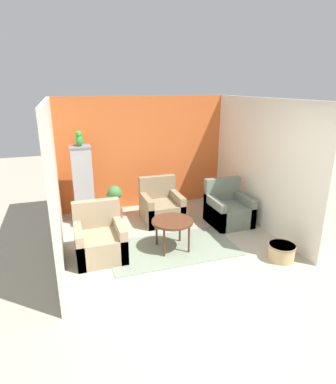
% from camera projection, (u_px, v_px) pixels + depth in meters
% --- Properties ---
extents(ground_plane, '(20.00, 20.00, 0.00)m').
position_uv_depth(ground_plane, '(208.00, 289.00, 4.37)').
color(ground_plane, '#B2A893').
rests_on(ground_plane, ground).
extents(wall_back_accent, '(3.80, 0.06, 2.43)m').
position_uv_depth(wall_back_accent, '(143.00, 153.00, 7.11)').
color(wall_back_accent, orange).
rests_on(wall_back_accent, ground_plane).
extents(wall_left, '(0.06, 3.43, 2.43)m').
position_uv_depth(wall_left, '(54.00, 182.00, 4.98)').
color(wall_left, silver).
rests_on(wall_left, ground_plane).
extents(wall_right, '(0.06, 3.43, 2.43)m').
position_uv_depth(wall_right, '(261.00, 164.00, 6.09)').
color(wall_right, silver).
rests_on(wall_right, ground_plane).
extents(area_rug, '(2.15, 1.18, 0.01)m').
position_uv_depth(area_rug, '(172.00, 248.00, 5.45)').
color(area_rug, gray).
rests_on(area_rug, ground_plane).
extents(coffee_table, '(0.69, 0.69, 0.53)m').
position_uv_depth(coffee_table, '(172.00, 223.00, 5.30)').
color(coffee_table, '#512D1E').
rests_on(coffee_table, ground_plane).
extents(armchair_left, '(0.76, 0.78, 0.87)m').
position_uv_depth(armchair_left, '(100.00, 241.00, 5.13)').
color(armchair_left, '#9E896B').
rests_on(armchair_left, ground_plane).
extents(armchair_right, '(0.76, 0.78, 0.87)m').
position_uv_depth(armchair_right, '(228.00, 210.00, 6.38)').
color(armchair_right, slate).
rests_on(armchair_right, ground_plane).
extents(armchair_middle, '(0.76, 0.78, 0.87)m').
position_uv_depth(armchair_middle, '(161.00, 208.00, 6.51)').
color(armchair_middle, '#8E7A5B').
rests_on(armchair_middle, ground_plane).
extents(birdcage, '(0.54, 0.54, 1.54)m').
position_uv_depth(birdcage, '(83.00, 187.00, 6.36)').
color(birdcage, slate).
rests_on(birdcage, ground_plane).
extents(parrot, '(0.14, 0.25, 0.30)m').
position_uv_depth(parrot, '(79.00, 139.00, 6.06)').
color(parrot, green).
rests_on(parrot, birdcage).
extents(potted_plant, '(0.31, 0.29, 0.70)m').
position_uv_depth(potted_plant, '(115.00, 200.00, 6.60)').
color(potted_plant, brown).
rests_on(potted_plant, ground_plane).
extents(wicker_basket, '(0.42, 0.42, 0.26)m').
position_uv_depth(wicker_basket, '(281.00, 252.00, 5.07)').
color(wicker_basket, tan).
rests_on(wicker_basket, ground_plane).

